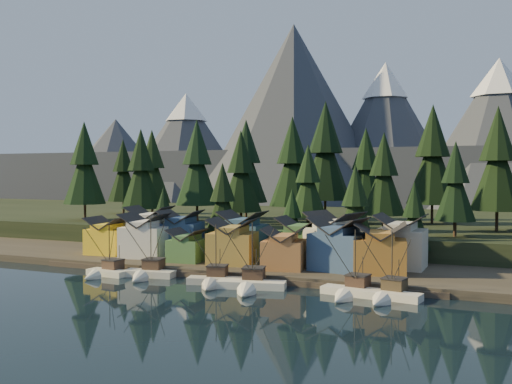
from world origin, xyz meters
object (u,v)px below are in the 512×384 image
at_px(boat_6, 388,286).
at_px(house_front_1, 145,234).
at_px(boat_2, 147,265).
at_px(boat_3, 214,273).
at_px(house_back_0, 150,227).
at_px(house_back_1, 181,231).
at_px(boat_1, 104,265).
at_px(house_front_0, 108,235).
at_px(boat_4, 250,277).
at_px(boat_5, 351,283).

relative_size(boat_6, house_front_1, 1.13).
bearing_deg(boat_2, boat_3, -13.19).
distance_m(boat_3, house_back_0, 38.04).
distance_m(house_front_1, house_back_1, 8.46).
xyz_separation_m(boat_1, boat_6, (52.81, 1.10, 0.01)).
bearing_deg(house_front_0, boat_4, -26.46).
bearing_deg(boat_3, boat_4, -22.32).
height_order(boat_4, house_front_0, boat_4).
relative_size(boat_2, house_front_1, 1.18).
xyz_separation_m(boat_5, house_front_1, (-48.42, 14.20, 4.25)).
relative_size(boat_6, house_back_1, 1.14).
xyz_separation_m(boat_2, boat_5, (38.68, -0.68, -0.23)).
bearing_deg(house_front_0, house_front_1, -7.67).
distance_m(boat_2, boat_3, 14.68).
relative_size(boat_3, house_back_1, 1.14).
relative_size(boat_2, house_back_1, 1.19).
distance_m(boat_2, house_back_0, 27.29).
relative_size(boat_5, house_back_0, 1.06).
relative_size(boat_3, house_front_1, 1.13).
xyz_separation_m(boat_2, house_front_0, (-19.85, 13.95, 3.41)).
xyz_separation_m(boat_4, house_back_0, (-36.68, 24.88, 4.61)).
distance_m(boat_2, house_front_0, 24.50).
bearing_deg(house_back_1, boat_5, -37.03).
height_order(boat_2, house_front_1, boat_2).
height_order(boat_2, boat_3, boat_2).
height_order(boat_5, house_front_0, boat_5).
height_order(house_front_0, house_front_1, house_front_1).
bearing_deg(boat_2, boat_6, -9.51).
xyz_separation_m(boat_3, house_back_0, (-29.29, 23.83, 4.64)).
xyz_separation_m(boat_1, boat_3, (22.89, 0.78, -0.01)).
bearing_deg(boat_4, house_back_0, 132.49).
distance_m(boat_6, house_front_1, 56.32).
distance_m(boat_3, house_front_0, 37.85).
bearing_deg(house_back_0, boat_3, -50.62).
bearing_deg(boat_3, boat_2, 160.93).
bearing_deg(boat_3, house_front_1, 134.57).
xyz_separation_m(boat_2, house_back_1, (-5.05, 20.57, 4.18)).
relative_size(boat_5, boat_6, 1.00).
relative_size(boat_2, boat_4, 0.94).
relative_size(boat_2, boat_6, 1.04).
xyz_separation_m(boat_6, house_front_1, (-54.27, 14.45, 4.16)).
distance_m(boat_1, boat_5, 46.97).
relative_size(boat_4, boat_5, 1.11).
height_order(house_front_1, house_back_1, house_back_1).
bearing_deg(boat_3, boat_1, 167.76).
height_order(boat_2, house_back_1, house_back_1).
relative_size(boat_2, house_front_0, 1.37).
xyz_separation_m(boat_1, house_front_0, (-11.58, 15.98, 3.56)).
height_order(boat_3, boat_4, boat_4).
bearing_deg(boat_3, boat_6, -13.59).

